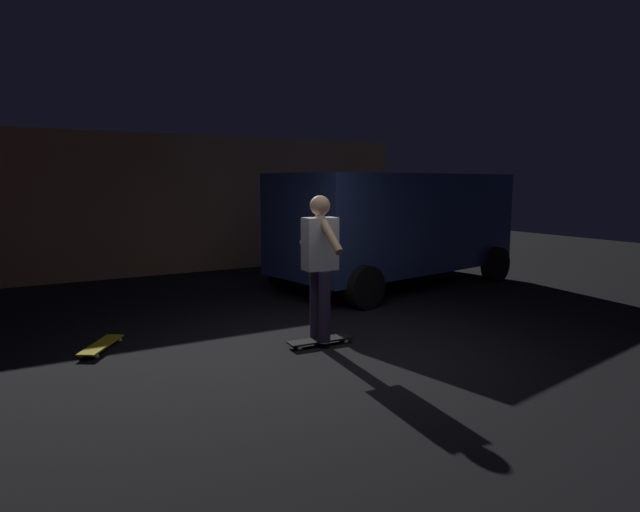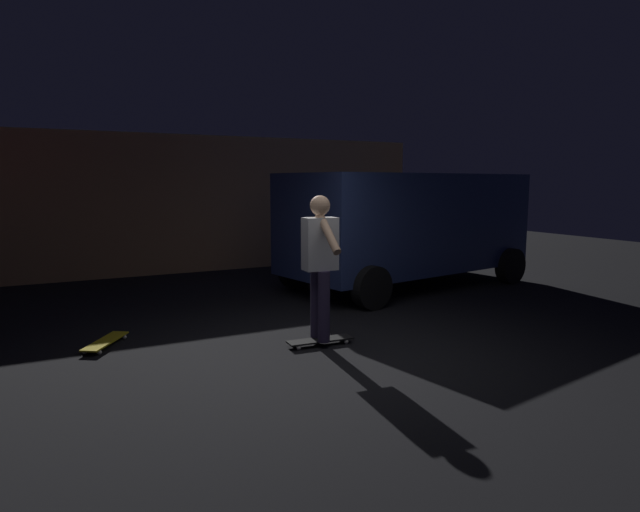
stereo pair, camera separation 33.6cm
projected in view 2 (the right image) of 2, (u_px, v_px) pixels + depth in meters
ground_plane at (337, 359)px, 5.83m from camera, size 28.00×28.00×0.00m
low_building at (111, 203)px, 12.05m from camera, size 13.42×3.32×2.85m
parked_van at (408, 223)px, 9.77m from camera, size 4.85×2.87×2.03m
skateboard_ridden at (320, 340)px, 6.31m from camera, size 0.79×0.26×0.07m
skateboard_spare at (105, 342)px, 6.26m from camera, size 0.59×0.76×0.07m
skater at (320, 257)px, 6.18m from camera, size 0.39×0.99×1.67m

